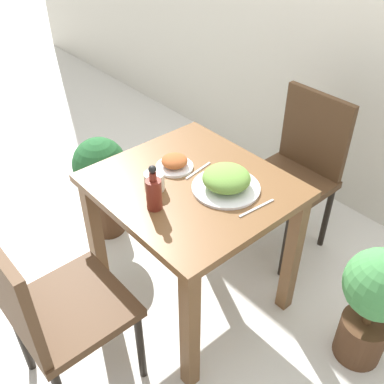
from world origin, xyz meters
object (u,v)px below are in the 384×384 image
(food_plate, at_px, (226,180))
(potted_plant_right, at_px, (375,300))
(drink_cup, at_px, (154,181))
(chair_far, at_px, (297,167))
(potted_plant_left, at_px, (102,178))
(side_plate, at_px, (175,163))
(sauce_bottle, at_px, (154,192))
(chair_near, at_px, (50,307))

(food_plate, relative_size, potted_plant_right, 0.46)
(food_plate, bearing_deg, drink_cup, -131.15)
(chair_far, bearing_deg, food_plate, -81.37)
(drink_cup, bearing_deg, potted_plant_left, 171.10)
(side_plate, height_order, drink_cup, drink_cup)
(sauce_bottle, distance_m, potted_plant_right, 1.02)
(food_plate, distance_m, sauce_bottle, 0.32)
(chair_far, distance_m, sauce_bottle, 1.00)
(drink_cup, distance_m, potted_plant_left, 0.78)
(chair_near, relative_size, potted_plant_left, 1.43)
(potted_plant_left, bearing_deg, sauce_bottle, -13.27)
(side_plate, relative_size, potted_plant_left, 0.27)
(sauce_bottle, distance_m, potted_plant_left, 0.89)
(chair_near, relative_size, food_plate, 3.12)
(chair_near, relative_size, chair_far, 1.00)
(food_plate, height_order, drink_cup, food_plate)
(potted_plant_left, relative_size, potted_plant_right, 1.02)
(chair_far, bearing_deg, side_plate, -102.91)
(chair_far, xyz_separation_m, drink_cup, (-0.10, -0.87, 0.27))
(chair_near, xyz_separation_m, potted_plant_left, (-0.75, 0.67, -0.13))
(chair_far, distance_m, potted_plant_left, 1.09)
(drink_cup, relative_size, sauce_bottle, 0.43)
(potted_plant_left, bearing_deg, chair_near, -41.97)
(drink_cup, height_order, potted_plant_left, drink_cup)
(food_plate, relative_size, drink_cup, 3.37)
(drink_cup, xyz_separation_m, potted_plant_right, (0.82, 0.50, -0.40))
(food_plate, bearing_deg, chair_near, -98.09)
(potted_plant_right, bearing_deg, drink_cup, -148.66)
(chair_far, height_order, potted_plant_left, chair_far)
(food_plate, relative_size, sauce_bottle, 1.44)
(drink_cup, height_order, sauce_bottle, sauce_bottle)
(chair_near, xyz_separation_m, food_plate, (0.11, 0.79, 0.27))
(side_plate, relative_size, potted_plant_right, 0.27)
(chair_far, xyz_separation_m, potted_plant_left, (-0.76, -0.77, -0.13))
(chair_far, xyz_separation_m, sauce_bottle, (0.00, -0.95, 0.30))
(food_plate, xyz_separation_m, potted_plant_left, (-0.86, -0.12, -0.40))
(side_plate, xyz_separation_m, drink_cup, (0.07, -0.16, 0.01))
(chair_near, height_order, side_plate, chair_near)
(chair_near, relative_size, drink_cup, 10.52)
(potted_plant_right, bearing_deg, side_plate, -159.09)
(side_plate, height_order, potted_plant_right, side_plate)
(sauce_bottle, bearing_deg, chair_far, 90.17)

